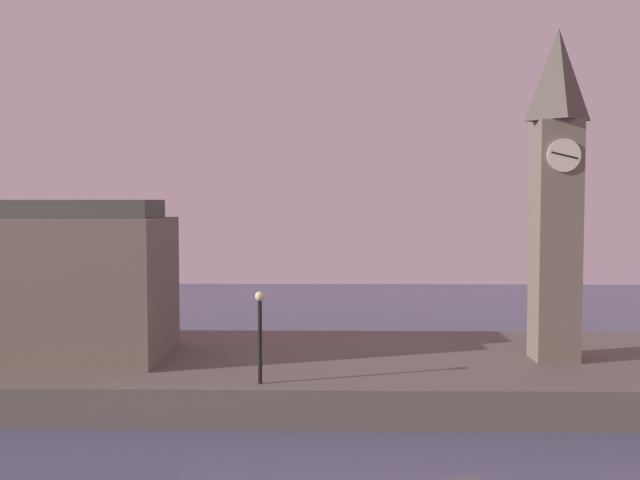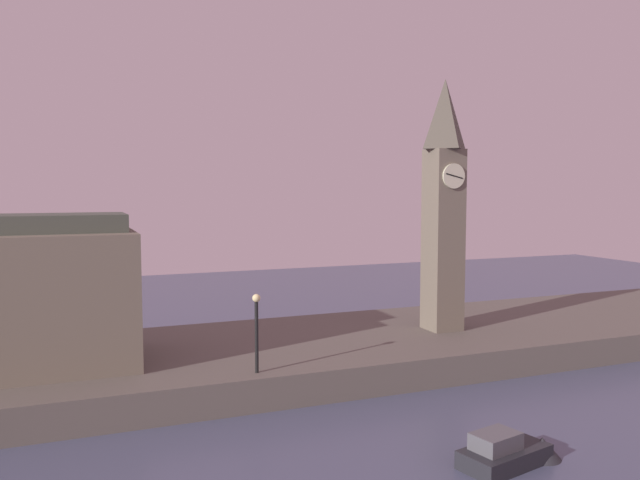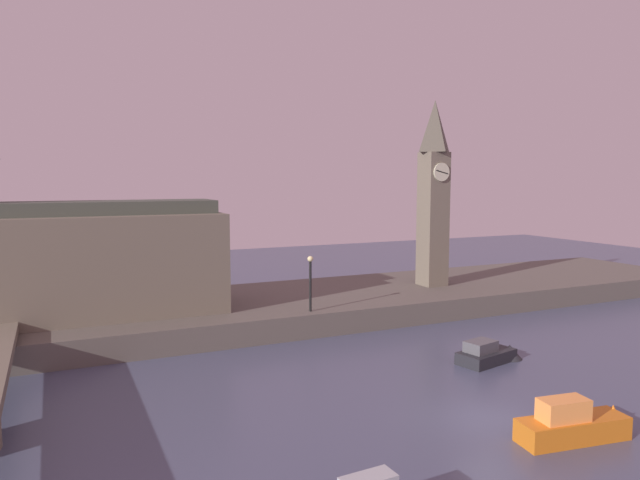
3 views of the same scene
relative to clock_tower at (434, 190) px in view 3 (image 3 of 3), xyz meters
The scene contains 7 objects.
ground_plane 23.95m from the clock_tower, 119.66° to the right, with size 120.00×120.00×0.00m, color #474C66.
far_embankment 13.70m from the clock_tower, behind, with size 70.00×12.00×1.50m, color #5B544C.
clock_tower is the anchor object (origin of this frame).
parliament_hall 24.83m from the clock_tower, behind, with size 14.55×5.98×10.67m.
streetlamp 14.02m from the clock_tower, 160.47° to the right, with size 0.36×0.36×3.49m.
boat_barge_dark 16.78m from the clock_tower, 112.95° to the right, with size 4.24×2.27×1.27m.
boat_patrol_orange 25.23m from the clock_tower, 112.41° to the right, with size 5.02×1.89×1.74m.
Camera 3 is at (-15.70, -17.67, 9.72)m, focal length 32.68 mm.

